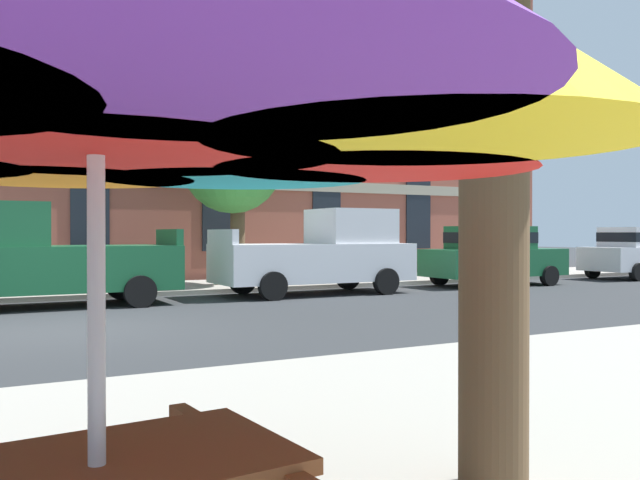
{
  "coord_description": "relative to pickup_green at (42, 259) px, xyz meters",
  "views": [
    {
      "loc": [
        -1.32,
        -11.35,
        1.56
      ],
      "look_at": [
        6.53,
        3.2,
        1.4
      ],
      "focal_mm": 37.31,
      "sensor_mm": 36.0,
      "label": 1
    }
  ],
  "objects": [
    {
      "name": "sidewalk_far",
      "position": [
        -0.16,
        3.1,
        -0.97
      ],
      "size": [
        56.0,
        3.6,
        0.12
      ],
      "primitive_type": "cube",
      "color": "#9E998E",
      "rests_on": "ground"
    },
    {
      "name": "pickup_green",
      "position": [
        0.0,
        0.0,
        0.0
      ],
      "size": [
        5.1,
        2.12,
        2.2
      ],
      "color": "#195933",
      "rests_on": "ground"
    },
    {
      "name": "patio_umbrella",
      "position": [
        -1.07,
        -12.7,
        1.07
      ],
      "size": [
        3.59,
        3.59,
        2.44
      ],
      "color": "silver",
      "rests_on": "ground"
    },
    {
      "name": "street_tree_middle",
      "position": [
        5.21,
        2.79,
        2.63
      ],
      "size": [
        2.91,
        3.49,
        5.23
      ],
      "color": "brown",
      "rests_on": "ground"
    },
    {
      "name": "sedan_white",
      "position": [
        19.29,
        -0.0,
        -0.08
      ],
      "size": [
        4.4,
        1.98,
        1.78
      ],
      "color": "silver",
      "rests_on": "ground"
    },
    {
      "name": "sedan_green",
      "position": [
        12.53,
        -0.0,
        -0.08
      ],
      "size": [
        4.4,
        1.98,
        1.78
      ],
      "color": "#195933",
      "rests_on": "ground"
    },
    {
      "name": "ground_plane",
      "position": [
        -0.16,
        -3.7,
        -1.03
      ],
      "size": [
        120.0,
        120.0,
        0.0
      ],
      "primitive_type": "plane",
      "color": "#2D3033"
    },
    {
      "name": "apartment_building",
      "position": [
        -0.16,
        11.29,
        6.97
      ],
      "size": [
        39.61,
        12.08,
        16.0
      ],
      "color": "#934C3D",
      "rests_on": "ground"
    },
    {
      "name": "pickup_white_midblock",
      "position": [
        6.7,
        0.0,
        0.0
      ],
      "size": [
        5.1,
        2.12,
        2.2
      ],
      "color": "silver",
      "rests_on": "ground"
    }
  ]
}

